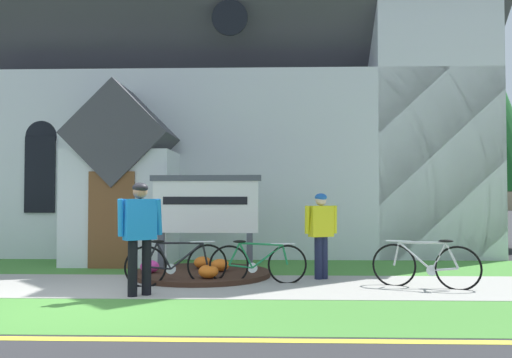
{
  "coord_description": "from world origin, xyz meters",
  "views": [
    {
      "loc": [
        2.83,
        -7.38,
        1.56
      ],
      "look_at": [
        2.47,
        4.19,
        1.94
      ],
      "focal_mm": 36.81,
      "sensor_mm": 36.0,
      "label": 1
    }
  ],
  "objects": [
    {
      "name": "ground",
      "position": [
        0.0,
        4.0,
        0.0
      ],
      "size": [
        140.0,
        140.0,
        0.0
      ],
      "primitive_type": "plane",
      "color": "#2B2B2D"
    },
    {
      "name": "sidewalk_slab",
      "position": [
        1.78,
        1.74,
        0.01
      ],
      "size": [
        32.0,
        2.41,
        0.01
      ],
      "primitive_type": "cube",
      "color": "#99968E",
      "rests_on": "ground"
    },
    {
      "name": "grass_verge",
      "position": [
        1.78,
        -0.49,
        0.0
      ],
      "size": [
        32.0,
        2.06,
        0.01
      ],
      "primitive_type": "cube",
      "color": "#427F33",
      "rests_on": "ground"
    },
    {
      "name": "church_lawn",
      "position": [
        1.78,
        4.22,
        0.0
      ],
      "size": [
        24.0,
        2.54,
        0.01
      ],
      "primitive_type": "cube",
      "color": "#427F33",
      "rests_on": "ground"
    },
    {
      "name": "curb_paint_stripe",
      "position": [
        1.78,
        -1.67,
        0.0
      ],
      "size": [
        28.0,
        0.16,
        0.01
      ],
      "primitive_type": "cube",
      "color": "yellow",
      "rests_on": "ground"
    },
    {
      "name": "church_building",
      "position": [
        2.25,
        9.68,
        4.66
      ],
      "size": [
        14.0,
        10.87,
        12.9
      ],
      "color": "silver",
      "rests_on": "ground"
    },
    {
      "name": "church_sign",
      "position": [
        1.46,
        3.33,
        1.34
      ],
      "size": [
        2.3,
        0.22,
        2.0
      ],
      "color": "#474C56",
      "rests_on": "ground"
    },
    {
      "name": "flower_bed",
      "position": [
        1.44,
        2.81,
        0.08
      ],
      "size": [
        2.68,
        2.68,
        0.34
      ],
      "color": "#382319",
      "rests_on": "ground"
    },
    {
      "name": "bicycle_black",
      "position": [
        5.44,
        1.66,
        0.39
      ],
      "size": [
        1.69,
        0.67,
        0.85
      ],
      "color": "black",
      "rests_on": "ground"
    },
    {
      "name": "bicycle_red",
      "position": [
        1.15,
        1.78,
        0.38
      ],
      "size": [
        1.73,
        0.59,
        0.82
      ],
      "color": "black",
      "rests_on": "ground"
    },
    {
      "name": "bicycle_yellow",
      "position": [
        2.57,
        2.0,
        0.37
      ],
      "size": [
        1.75,
        0.23,
        0.8
      ],
      "color": "black",
      "rests_on": "ground"
    },
    {
      "name": "cyclist_in_yellow_jersey",
      "position": [
        3.75,
        2.54,
        0.94
      ],
      "size": [
        0.62,
        0.38,
        1.61
      ],
      "color": "#191E38",
      "rests_on": "ground"
    },
    {
      "name": "cyclist_in_blue_jersey",
      "position": [
        0.76,
        0.78,
        1.06
      ],
      "size": [
        0.62,
        0.47,
        1.77
      ],
      "color": "black",
      "rests_on": "ground"
    },
    {
      "name": "roadside_conifer",
      "position": [
        9.32,
        9.0,
        4.32
      ],
      "size": [
        3.38,
        3.38,
        6.93
      ],
      "color": "#3D2D1E",
      "rests_on": "ground"
    },
    {
      "name": "distant_hill",
      "position": [
        9.94,
        70.51,
        0.0
      ],
      "size": [
        94.52,
        42.15,
        25.59
      ],
      "primitive_type": "ellipsoid",
      "color": "#847A5B",
      "rests_on": "ground"
    }
  ]
}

